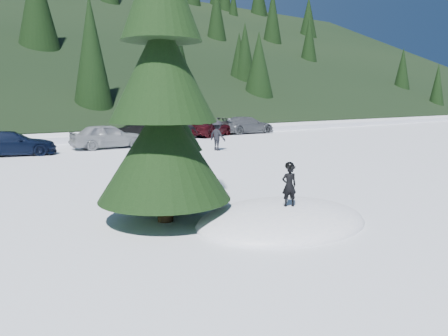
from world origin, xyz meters
TOP-DOWN VIEW (x-y plane):
  - ground at (0.00, 0.00)m, footprint 200.00×200.00m
  - snow_mound at (0.00, 0.00)m, footprint 4.48×3.52m
  - spruce_tall at (-2.20, 1.80)m, footprint 3.20×3.20m
  - spruce_short at (-1.20, 3.20)m, footprint 2.20×2.20m
  - child_skier at (-0.08, -0.29)m, footprint 0.42×0.36m
  - adult_0 at (5.42, 13.46)m, footprint 0.94×0.77m
  - adult_1 at (6.70, 14.78)m, footprint 1.13×0.67m
  - adult_2 at (7.54, 13.04)m, footprint 0.84×1.22m
  - car_3 at (-2.55, 17.65)m, footprint 4.80×2.89m
  - car_4 at (2.86, 17.88)m, footprint 4.46×1.99m
  - car_5 at (6.96, 20.87)m, footprint 4.09×1.94m
  - car_6 at (12.69, 21.29)m, footprint 5.18×3.93m
  - car_7 at (16.94, 21.68)m, footprint 5.17×2.37m

SIDE VIEW (x-z plane):
  - ground at x=0.00m, z-range 0.00..0.00m
  - snow_mound at x=0.00m, z-range -0.48..0.48m
  - car_5 at x=6.96m, z-range 0.00..1.29m
  - car_3 at x=-2.55m, z-range 0.00..1.30m
  - car_6 at x=12.69m, z-range 0.00..1.31m
  - car_7 at x=16.94m, z-range 0.00..1.46m
  - car_4 at x=2.86m, z-range 0.00..1.49m
  - adult_2 at x=7.54m, z-range 0.00..1.74m
  - adult_1 at x=6.70m, z-range 0.00..1.81m
  - adult_0 at x=5.42m, z-range 0.00..1.82m
  - child_skier at x=-0.08m, z-range 0.48..1.46m
  - spruce_short at x=-1.20m, z-range -0.58..4.79m
  - spruce_tall at x=-2.20m, z-range -0.98..7.62m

